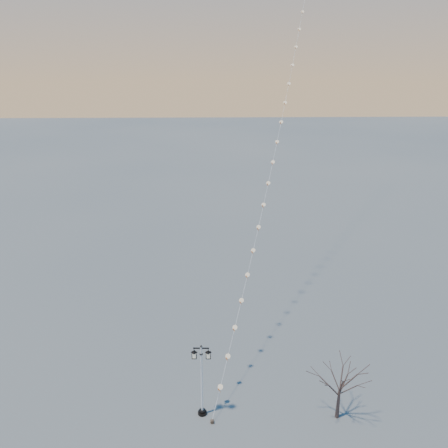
{
  "coord_description": "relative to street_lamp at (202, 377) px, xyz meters",
  "views": [
    {
      "loc": [
        0.62,
        -21.25,
        21.38
      ],
      "look_at": [
        1.43,
        8.87,
        10.41
      ],
      "focal_mm": 37.45,
      "sensor_mm": 36.0,
      "label": 1
    }
  ],
  "objects": [
    {
      "name": "street_lamp",
      "position": [
        0.0,
        0.0,
        0.0
      ],
      "size": [
        1.29,
        0.56,
        5.08
      ],
      "rotation": [
        0.0,
        0.0,
        -0.04
      ],
      "color": "black",
      "rests_on": "ground"
    },
    {
      "name": "bare_tree",
      "position": [
        8.43,
        -0.5,
        -0.07
      ],
      "size": [
        2.38,
        2.38,
        3.96
      ],
      "rotation": [
        0.0,
        0.0,
        -0.19
      ],
      "color": "#3A2B26",
      "rests_on": "ground"
    },
    {
      "name": "kite_train",
      "position": [
        8.47,
        23.55,
        20.37
      ],
      "size": [
        16.3,
        49.28,
        46.52
      ],
      "rotation": [
        0.0,
        0.0,
        -0.41
      ],
      "color": "#3A2B1E",
      "rests_on": "ground"
    },
    {
      "name": "ground",
      "position": [
        0.11,
        -2.39,
        -2.81
      ],
      "size": [
        300.0,
        300.0,
        0.0
      ],
      "primitive_type": "plane",
      "color": "#565857",
      "rests_on": "ground"
    }
  ]
}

